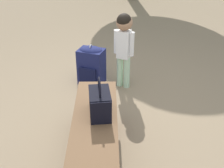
{
  "coord_description": "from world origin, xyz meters",
  "views": [
    {
      "loc": [
        -2.71,
        -0.31,
        1.97
      ],
      "look_at": [
        -0.03,
        -0.06,
        0.45
      ],
      "focal_mm": 46.32,
      "sensor_mm": 36.0,
      "label": 1
    }
  ],
  "objects_px": {
    "backpack_small": "(102,119)",
    "backpack_large": "(91,64)",
    "child_standing": "(124,39)",
    "park_bench": "(94,133)",
    "handbag": "(100,102)"
  },
  "relations": [
    {
      "from": "child_standing",
      "to": "backpack_large",
      "type": "relative_size",
      "value": 1.78
    },
    {
      "from": "park_bench",
      "to": "backpack_large",
      "type": "relative_size",
      "value": 2.89
    },
    {
      "from": "park_bench",
      "to": "backpack_small",
      "type": "relative_size",
      "value": 5.45
    },
    {
      "from": "park_bench",
      "to": "child_standing",
      "type": "height_order",
      "value": "child_standing"
    },
    {
      "from": "park_bench",
      "to": "child_standing",
      "type": "distance_m",
      "value": 1.55
    },
    {
      "from": "park_bench",
      "to": "backpack_small",
      "type": "distance_m",
      "value": 0.58
    },
    {
      "from": "child_standing",
      "to": "backpack_small",
      "type": "xyz_separation_m",
      "value": [
        -0.98,
        0.17,
        -0.52
      ]
    },
    {
      "from": "child_standing",
      "to": "backpack_large",
      "type": "distance_m",
      "value": 0.59
    },
    {
      "from": "backpack_large",
      "to": "park_bench",
      "type": "bearing_deg",
      "value": -170.0
    },
    {
      "from": "park_bench",
      "to": "backpack_small",
      "type": "height_order",
      "value": "park_bench"
    },
    {
      "from": "backpack_small",
      "to": "backpack_large",
      "type": "bearing_deg",
      "value": 14.39
    },
    {
      "from": "park_bench",
      "to": "child_standing",
      "type": "xyz_separation_m",
      "value": [
        1.51,
        -0.16,
        0.28
      ]
    },
    {
      "from": "park_bench",
      "to": "backpack_large",
      "type": "bearing_deg",
      "value": 10.0
    },
    {
      "from": "handbag",
      "to": "backpack_large",
      "type": "bearing_deg",
      "value": 12.47
    },
    {
      "from": "handbag",
      "to": "backpack_small",
      "type": "distance_m",
      "value": 0.54
    }
  ]
}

